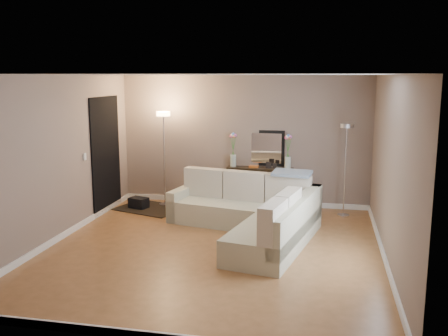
% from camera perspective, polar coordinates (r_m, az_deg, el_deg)
% --- Properties ---
extents(floor, '(5.00, 5.50, 0.01)m').
position_cam_1_polar(floor, '(7.67, -1.21, -9.23)').
color(floor, '#986337').
rests_on(floor, ground).
extents(ceiling, '(5.00, 5.50, 0.01)m').
position_cam_1_polar(ceiling, '(7.22, -1.30, 10.67)').
color(ceiling, white).
rests_on(ceiling, ground).
extents(wall_back, '(5.00, 0.02, 2.60)m').
position_cam_1_polar(wall_back, '(10.01, 2.25, 3.13)').
color(wall_back, gray).
rests_on(wall_back, ground).
extents(wall_front, '(5.00, 0.02, 2.60)m').
position_cam_1_polar(wall_front, '(4.74, -8.69, -5.32)').
color(wall_front, gray).
rests_on(wall_front, ground).
extents(wall_left, '(0.02, 5.50, 2.60)m').
position_cam_1_polar(wall_left, '(8.25, -18.51, 1.01)').
color(wall_left, gray).
rests_on(wall_left, ground).
extents(wall_right, '(0.02, 5.50, 2.60)m').
position_cam_1_polar(wall_right, '(7.21, 18.59, -0.30)').
color(wall_right, gray).
rests_on(wall_right, ground).
extents(baseboard_back, '(5.00, 0.03, 0.10)m').
position_cam_1_polar(baseboard_back, '(10.22, 2.18, -3.85)').
color(baseboard_back, white).
rests_on(baseboard_back, ground).
extents(baseboard_front, '(5.00, 0.03, 0.10)m').
position_cam_1_polar(baseboard_front, '(5.24, -8.19, -18.50)').
color(baseboard_front, white).
rests_on(baseboard_front, ground).
extents(baseboard_left, '(0.03, 5.50, 0.10)m').
position_cam_1_polar(baseboard_left, '(8.52, -17.87, -7.31)').
color(baseboard_left, white).
rests_on(baseboard_left, ground).
extents(baseboard_right, '(0.03, 5.50, 0.10)m').
position_cam_1_polar(baseboard_right, '(7.53, 17.84, -9.68)').
color(baseboard_right, white).
rests_on(baseboard_right, ground).
extents(doorway, '(0.02, 1.20, 2.20)m').
position_cam_1_polar(doorway, '(9.76, -13.33, 1.48)').
color(doorway, black).
rests_on(doorway, ground).
extents(switch_plate, '(0.02, 0.08, 0.12)m').
position_cam_1_polar(switch_plate, '(8.99, -15.62, 1.26)').
color(switch_plate, white).
rests_on(switch_plate, ground).
extents(sectional_sofa, '(2.71, 2.94, 0.91)m').
position_cam_1_polar(sectional_sofa, '(8.28, 3.41, -5.25)').
color(sectional_sofa, '#BFBB9A').
rests_on(sectional_sofa, floor).
extents(throw_blanket, '(0.70, 0.47, 0.09)m').
position_cam_1_polar(throw_blanket, '(8.60, 7.77, -0.57)').
color(throw_blanket, gray).
rests_on(throw_blanket, sectional_sofa).
extents(console_table, '(1.31, 0.41, 0.79)m').
position_cam_1_polar(console_table, '(9.96, 3.65, -1.89)').
color(console_table, black).
rests_on(console_table, floor).
extents(leaning_mirror, '(0.91, 0.09, 0.72)m').
position_cam_1_polar(leaning_mirror, '(9.98, 4.33, 2.30)').
color(leaning_mirror, black).
rests_on(leaning_mirror, console_table).
extents(table_decor, '(0.55, 0.13, 0.13)m').
position_cam_1_polar(table_decor, '(9.84, 4.08, 0.22)').
color(table_decor, '#CB6423').
rests_on(table_decor, console_table).
extents(flower_vase_left, '(0.15, 0.12, 0.68)m').
position_cam_1_polar(flower_vase_left, '(9.94, 1.05, 1.84)').
color(flower_vase_left, silver).
rests_on(flower_vase_left, console_table).
extents(flower_vase_right, '(0.15, 0.12, 0.68)m').
position_cam_1_polar(flower_vase_right, '(9.75, 7.32, 1.59)').
color(flower_vase_right, silver).
rests_on(flower_vase_right, console_table).
extents(floor_lamp_lit, '(0.34, 0.34, 1.89)m').
position_cam_1_polar(floor_lamp_lit, '(9.95, -6.89, 3.22)').
color(floor_lamp_lit, silver).
rests_on(floor_lamp_lit, floor).
extents(floor_lamp_unlit, '(0.30, 0.30, 1.73)m').
position_cam_1_polar(floor_lamp_unlit, '(9.37, 13.77, 1.86)').
color(floor_lamp_unlit, silver).
rests_on(floor_lamp_unlit, floor).
extents(charcoal_rug, '(1.46, 1.26, 0.02)m').
position_cam_1_polar(charcoal_rug, '(9.98, -8.42, -4.56)').
color(charcoal_rug, black).
rests_on(charcoal_rug, floor).
extents(black_bag, '(0.41, 0.34, 0.23)m').
position_cam_1_polar(black_bag, '(10.01, -9.73, -3.99)').
color(black_bag, black).
rests_on(black_bag, charcoal_rug).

